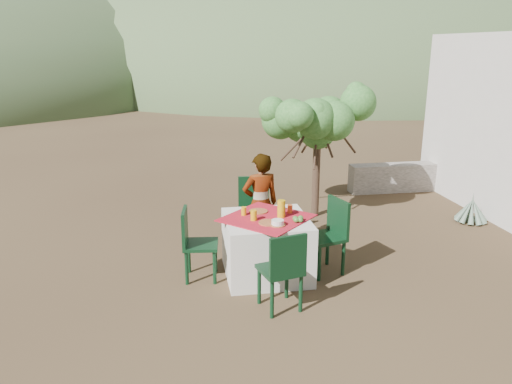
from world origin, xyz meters
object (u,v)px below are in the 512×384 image
at_px(chair_left, 194,241).
at_px(chair_right, 330,232).
at_px(juice_pitcher, 281,209).
at_px(table, 267,246).
at_px(chair_far, 254,207).
at_px(person, 260,204).
at_px(agave, 472,211).
at_px(shrub_tree, 320,126).
at_px(chair_near, 283,268).

xyz_separation_m(chair_left, chair_right, (1.70, -0.08, 0.03)).
bearing_deg(juice_pitcher, table, 174.85).
xyz_separation_m(table, chair_far, (0.02, 1.09, 0.16)).
relative_size(chair_left, person, 0.64).
distance_m(chair_far, juice_pitcher, 1.16).
bearing_deg(chair_left, agave, -66.91).
xyz_separation_m(agave, juice_pitcher, (-3.50, -1.39, 0.68)).
height_order(chair_left, juice_pitcher, juice_pitcher).
relative_size(person, juice_pitcher, 6.57).
bearing_deg(shrub_tree, agave, -18.45).
height_order(agave, juice_pitcher, juice_pitcher).
height_order(chair_far, shrub_tree, shrub_tree).
relative_size(chair_right, juice_pitcher, 4.44).
relative_size(chair_far, chair_near, 1.06).
height_order(chair_far, chair_right, chair_far).
distance_m(table, person, 0.81).
bearing_deg(chair_left, chair_near, -130.17).
bearing_deg(juice_pitcher, chair_far, 98.03).
bearing_deg(chair_near, chair_far, -103.94).
height_order(chair_right, shrub_tree, shrub_tree).
bearing_deg(agave, person, -170.03).
xyz_separation_m(chair_left, juice_pitcher, (1.07, -0.05, 0.37)).
height_order(shrub_tree, juice_pitcher, shrub_tree).
height_order(person, juice_pitcher, person).
height_order(chair_near, chair_left, chair_near).
relative_size(table, chair_near, 1.42).
distance_m(table, shrub_tree, 2.78).
xyz_separation_m(chair_right, agave, (2.87, 1.41, -0.34)).
height_order(person, shrub_tree, shrub_tree).
distance_m(chair_left, juice_pitcher, 1.13).
distance_m(chair_near, chair_left, 1.32).
relative_size(person, agave, 2.52).
height_order(table, shrub_tree, shrub_tree).
bearing_deg(shrub_tree, chair_right, -102.61).
bearing_deg(shrub_tree, chair_near, -112.68).
xyz_separation_m(chair_near, person, (0.05, 1.66, 0.20)).
height_order(chair_near, shrub_tree, shrub_tree).
distance_m(chair_far, agave, 3.69).
distance_m(chair_near, agave, 4.34).
bearing_deg(table, agave, 20.46).
height_order(table, chair_far, chair_far).
xyz_separation_m(chair_far, chair_left, (-0.91, -1.05, -0.04)).
relative_size(chair_far, shrub_tree, 0.50).
bearing_deg(chair_far, agave, 9.61).
relative_size(chair_near, juice_pitcher, 4.26).
bearing_deg(chair_right, agave, 99.83).
bearing_deg(chair_far, shrub_tree, 45.40).
distance_m(person, agave, 3.72).
bearing_deg(chair_far, person, -80.13).
xyz_separation_m(chair_near, chair_right, (0.80, 0.89, 0.02)).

